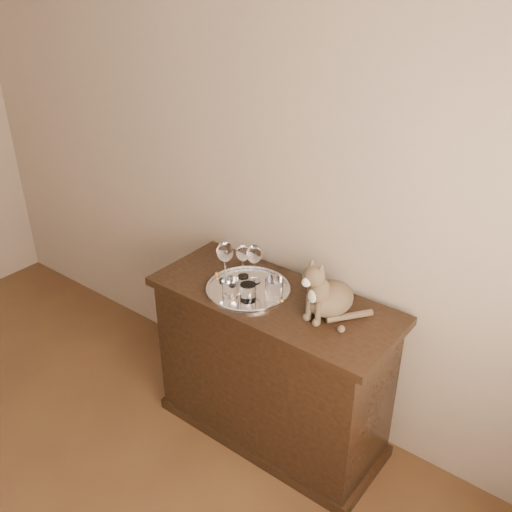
{
  "coord_description": "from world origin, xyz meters",
  "views": [
    {
      "loc": [
        1.9,
        0.13,
        2.29
      ],
      "look_at": [
        0.49,
        1.95,
        1.02
      ],
      "focal_mm": 40.0,
      "sensor_mm": 36.0,
      "label": 1
    }
  ],
  "objects_px": {
    "tumbler_b": "(230,288)",
    "tumbler_c": "(274,288)",
    "sideboard": "(272,368)",
    "tumbler_a": "(248,292)",
    "wine_glass_b": "(254,264)",
    "wine_glass_a": "(243,261)",
    "wine_glass_c": "(225,262)",
    "cat": "(331,284)",
    "tray": "(248,290)"
  },
  "relations": [
    {
      "from": "sideboard",
      "to": "wine_glass_a",
      "type": "height_order",
      "value": "wine_glass_a"
    },
    {
      "from": "sideboard",
      "to": "cat",
      "type": "bearing_deg",
      "value": 9.59
    },
    {
      "from": "tumbler_a",
      "to": "tray",
      "type": "bearing_deg",
      "value": 128.37
    },
    {
      "from": "tumbler_a",
      "to": "cat",
      "type": "distance_m",
      "value": 0.38
    },
    {
      "from": "sideboard",
      "to": "cat",
      "type": "distance_m",
      "value": 0.64
    },
    {
      "from": "wine_glass_b",
      "to": "tumbler_b",
      "type": "xyz_separation_m",
      "value": [
        -0.01,
        -0.17,
        -0.05
      ]
    },
    {
      "from": "wine_glass_a",
      "to": "tray",
      "type": "bearing_deg",
      "value": -39.69
    },
    {
      "from": "wine_glass_c",
      "to": "tumbler_c",
      "type": "relative_size",
      "value": 2.21
    },
    {
      "from": "wine_glass_a",
      "to": "wine_glass_b",
      "type": "height_order",
      "value": "wine_glass_b"
    },
    {
      "from": "tumbler_b",
      "to": "wine_glass_b",
      "type": "bearing_deg",
      "value": 87.18
    },
    {
      "from": "tumbler_a",
      "to": "cat",
      "type": "xyz_separation_m",
      "value": [
        0.34,
        0.15,
        0.1
      ]
    },
    {
      "from": "wine_glass_c",
      "to": "tumbler_a",
      "type": "bearing_deg",
      "value": -19.13
    },
    {
      "from": "wine_glass_a",
      "to": "wine_glass_b",
      "type": "xyz_separation_m",
      "value": [
        0.07,
        0.0,
        0.01
      ]
    },
    {
      "from": "wine_glass_b",
      "to": "tumbler_c",
      "type": "relative_size",
      "value": 2.05
    },
    {
      "from": "tumbler_b",
      "to": "wine_glass_a",
      "type": "bearing_deg",
      "value": 109.6
    },
    {
      "from": "wine_glass_a",
      "to": "cat",
      "type": "distance_m",
      "value": 0.49
    },
    {
      "from": "tray",
      "to": "wine_glass_b",
      "type": "height_order",
      "value": "wine_glass_b"
    },
    {
      "from": "wine_glass_a",
      "to": "wine_glass_c",
      "type": "relative_size",
      "value": 0.82
    },
    {
      "from": "tray",
      "to": "wine_glass_c",
      "type": "bearing_deg",
      "value": -175.49
    },
    {
      "from": "tray",
      "to": "wine_glass_a",
      "type": "xyz_separation_m",
      "value": [
        -0.09,
        0.07,
        0.09
      ]
    },
    {
      "from": "tumbler_b",
      "to": "tumbler_c",
      "type": "distance_m",
      "value": 0.2
    },
    {
      "from": "sideboard",
      "to": "tumbler_a",
      "type": "xyz_separation_m",
      "value": [
        -0.07,
        -0.11,
        0.47
      ]
    },
    {
      "from": "tray",
      "to": "cat",
      "type": "distance_m",
      "value": 0.43
    },
    {
      "from": "wine_glass_b",
      "to": "tumbler_c",
      "type": "height_order",
      "value": "wine_glass_b"
    },
    {
      "from": "tray",
      "to": "tumbler_b",
      "type": "distance_m",
      "value": 0.11
    },
    {
      "from": "wine_glass_a",
      "to": "tumbler_b",
      "type": "bearing_deg",
      "value": -70.4
    },
    {
      "from": "tumbler_c",
      "to": "cat",
      "type": "height_order",
      "value": "cat"
    },
    {
      "from": "sideboard",
      "to": "tumbler_b",
      "type": "relative_size",
      "value": 13.81
    },
    {
      "from": "wine_glass_b",
      "to": "sideboard",
      "type": "bearing_deg",
      "value": -16.52
    },
    {
      "from": "tumbler_a",
      "to": "tumbler_b",
      "type": "xyz_separation_m",
      "value": [
        -0.09,
        -0.02,
        0.0
      ]
    },
    {
      "from": "wine_glass_a",
      "to": "tumbler_b",
      "type": "distance_m",
      "value": 0.18
    },
    {
      "from": "tray",
      "to": "wine_glass_c",
      "type": "xyz_separation_m",
      "value": [
        -0.13,
        -0.01,
        0.11
      ]
    },
    {
      "from": "wine_glass_b",
      "to": "cat",
      "type": "distance_m",
      "value": 0.42
    },
    {
      "from": "tray",
      "to": "wine_glass_b",
      "type": "relative_size",
      "value": 2.05
    },
    {
      "from": "wine_glass_b",
      "to": "wine_glass_c",
      "type": "height_order",
      "value": "wine_glass_c"
    },
    {
      "from": "tray",
      "to": "wine_glass_b",
      "type": "bearing_deg",
      "value": 105.08
    },
    {
      "from": "tray",
      "to": "cat",
      "type": "xyz_separation_m",
      "value": [
        0.4,
        0.08,
        0.14
      ]
    },
    {
      "from": "tray",
      "to": "wine_glass_a",
      "type": "distance_m",
      "value": 0.15
    },
    {
      "from": "wine_glass_a",
      "to": "wine_glass_b",
      "type": "relative_size",
      "value": 0.89
    },
    {
      "from": "tumbler_c",
      "to": "cat",
      "type": "distance_m",
      "value": 0.28
    },
    {
      "from": "tray",
      "to": "sideboard",
      "type": "bearing_deg",
      "value": 13.26
    },
    {
      "from": "wine_glass_c",
      "to": "cat",
      "type": "relative_size",
      "value": 0.71
    },
    {
      "from": "wine_glass_a",
      "to": "tumbler_a",
      "type": "distance_m",
      "value": 0.22
    },
    {
      "from": "wine_glass_a",
      "to": "wine_glass_c",
      "type": "height_order",
      "value": "wine_glass_c"
    },
    {
      "from": "sideboard",
      "to": "tumbler_c",
      "type": "distance_m",
      "value": 0.48
    },
    {
      "from": "tray",
      "to": "tumbler_c",
      "type": "xyz_separation_m",
      "value": [
        0.14,
        0.02,
        0.05
      ]
    },
    {
      "from": "wine_glass_c",
      "to": "tumbler_a",
      "type": "relative_size",
      "value": 2.52
    },
    {
      "from": "tumbler_a",
      "to": "sideboard",
      "type": "bearing_deg",
      "value": 57.54
    },
    {
      "from": "wine_glass_c",
      "to": "tumbler_b",
      "type": "bearing_deg",
      "value": -40.29
    },
    {
      "from": "sideboard",
      "to": "tumbler_a",
      "type": "bearing_deg",
      "value": -122.46
    }
  ]
}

